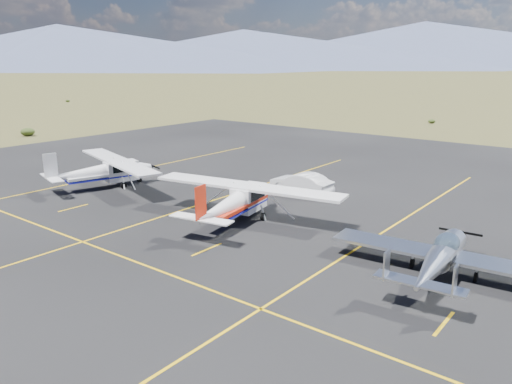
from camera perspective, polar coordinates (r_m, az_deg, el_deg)
ground at (r=22.14m, az=14.41°, el=-8.56°), size 1600.00×1600.00×0.00m
apron at (r=25.46m, az=-0.16°, el=-4.92°), size 72.00×72.00×0.02m
aircraft_low_wing at (r=21.53m, az=20.47°, el=-6.87°), size 6.93×9.64×2.09m
aircraft_cessna at (r=26.94m, az=-2.18°, el=-0.96°), size 6.99×11.35×2.86m
aircraft_plain at (r=35.90m, az=-17.09°, el=2.37°), size 7.38×10.96×2.79m
sedan at (r=33.04m, az=5.18°, el=0.99°), size 1.57×4.33×1.42m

